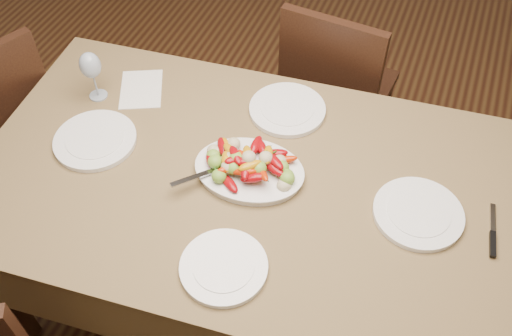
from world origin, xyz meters
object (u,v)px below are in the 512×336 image
at_px(chair_far, 340,88).
at_px(wine_glass, 93,75).
at_px(dining_table, 256,245).
at_px(plate_left, 95,140).
at_px(plate_near, 224,267).
at_px(serving_platter, 249,172).
at_px(plate_far, 287,110).
at_px(plate_right, 418,213).

relative_size(chair_far, wine_glass, 4.64).
xyz_separation_m(dining_table, wine_glass, (-0.68, 0.16, 0.48)).
height_order(plate_left, plate_near, same).
relative_size(chair_far, serving_platter, 2.76).
xyz_separation_m(plate_left, plate_near, (0.60, -0.30, 0.00)).
distance_m(plate_left, plate_near, 0.67).
bearing_deg(dining_table, plate_far, 91.93).
distance_m(plate_left, plate_right, 1.08).
bearing_deg(plate_right, plate_left, -175.24).
bearing_deg(wine_glass, chair_far, 42.30).
xyz_separation_m(dining_table, serving_platter, (-0.03, 0.02, 0.39)).
relative_size(dining_table, plate_far, 6.75).
bearing_deg(serving_platter, chair_far, 83.12).
xyz_separation_m(dining_table, plate_near, (0.03, -0.34, 0.39)).
height_order(dining_table, plate_far, plate_far).
distance_m(chair_far, serving_platter, 0.89).
bearing_deg(plate_far, plate_near, -86.30).
xyz_separation_m(plate_far, wine_glass, (-0.67, -0.17, 0.09)).
bearing_deg(plate_left, serving_platter, 5.94).
distance_m(serving_platter, plate_far, 0.32).
relative_size(dining_table, plate_left, 6.59).
relative_size(dining_table, plate_near, 7.31).
relative_size(plate_far, wine_glass, 1.33).
xyz_separation_m(chair_far, plate_far, (-0.08, -0.51, 0.29)).
xyz_separation_m(dining_table, chair_far, (0.07, 0.85, 0.10)).
xyz_separation_m(plate_near, wine_glass, (-0.72, 0.50, 0.09)).
relative_size(dining_table, wine_glass, 8.98).
bearing_deg(plate_near, plate_far, 93.70).
height_order(plate_right, wine_glass, wine_glass).
relative_size(plate_left, plate_far, 1.03).
relative_size(plate_far, plate_near, 1.08).
bearing_deg(wine_glass, serving_platter, -12.75).
distance_m(plate_near, wine_glass, 0.88).
bearing_deg(plate_far, plate_left, -145.94).
bearing_deg(serving_platter, plate_left, -174.06).
height_order(serving_platter, plate_left, serving_platter).
distance_m(chair_far, plate_right, 0.96).
relative_size(chair_far, plate_near, 3.77).
distance_m(chair_far, plate_far, 0.60).
bearing_deg(serving_platter, plate_right, 3.57).
distance_m(dining_table, plate_far, 0.52).
xyz_separation_m(serving_platter, plate_far, (0.02, 0.32, -0.00)).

